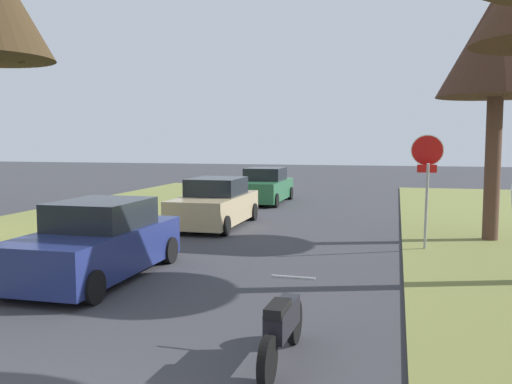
{
  "coord_description": "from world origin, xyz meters",
  "views": [
    {
      "loc": [
        3.41,
        -3.42,
        2.8
      ],
      "look_at": [
        0.5,
        7.96,
        1.7
      ],
      "focal_mm": 38.66,
      "sensor_mm": 36.0,
      "label": 1
    }
  ],
  "objects": [
    {
      "name": "parked_sedan_tan",
      "position": [
        -2.33,
        13.6,
        0.72
      ],
      "size": [
        1.94,
        4.4,
        1.57
      ],
      "color": "tan",
      "rests_on": "ground"
    },
    {
      "name": "parked_motorcycle",
      "position": [
        2.07,
        3.16,
        0.48
      ],
      "size": [
        0.6,
        2.05,
        0.97
      ],
      "color": "black",
      "rests_on": "ground"
    },
    {
      "name": "parked_sedan_navy",
      "position": [
        -2.46,
        6.51,
        0.72
      ],
      "size": [
        1.94,
        4.4,
        1.57
      ],
      "color": "navy",
      "rests_on": "ground"
    },
    {
      "name": "stop_sign_far",
      "position": [
        4.15,
        11.08,
        2.14
      ],
      "size": [
        0.82,
        0.74,
        2.91
      ],
      "color": "#9EA0A5",
      "rests_on": "grass_verge_right"
    },
    {
      "name": "parked_sedan_green",
      "position": [
        -2.36,
        20.7,
        0.72
      ],
      "size": [
        1.94,
        4.4,
        1.57
      ],
      "color": "#28663D",
      "rests_on": "ground"
    },
    {
      "name": "street_tree_right_mid_b",
      "position": [
        5.98,
        12.91,
        5.36
      ],
      "size": [
        3.16,
        3.16,
        6.85
      ],
      "color": "#4E3429",
      "rests_on": "grass_verge_right"
    }
  ]
}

